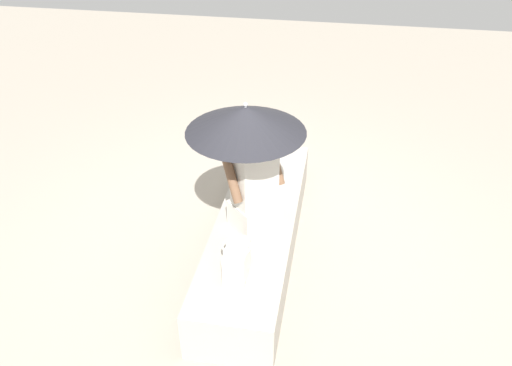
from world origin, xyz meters
The scene contains 6 objects.
ground_plane centered at (0.00, 0.00, 0.00)m, with size 14.00×14.00×0.00m, color #9E9384.
stone_bench centered at (0.00, 0.00, 0.20)m, with size 2.36×0.63×0.40m, color #A8A093.
person_seated centered at (-0.13, 0.00, 0.79)m, with size 0.48×0.47×0.90m.
parasol centered at (-0.18, 0.05, 1.35)m, with size 0.85×0.85×1.08m.
handbag_black centered at (-0.73, 0.01, 0.54)m, with size 0.27×0.20×0.28m.
magazine centered at (0.42, 0.04, 0.41)m, with size 0.28×0.20×0.01m, color #EAE04C.
Camera 1 is at (-3.24, -0.57, 2.91)m, focal length 35.30 mm.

